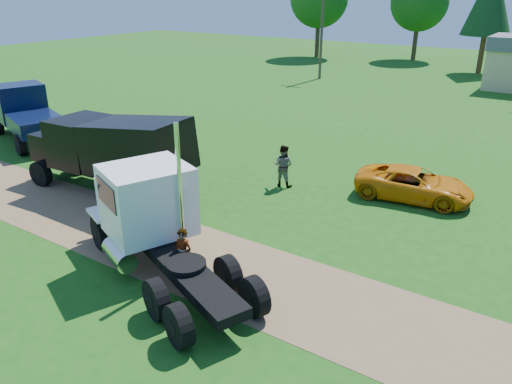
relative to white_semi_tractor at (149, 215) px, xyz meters
The scene contains 8 objects.
ground 2.87m from the white_semi_tractor, 25.27° to the left, with size 140.00×140.00×0.00m, color #1A5011.
dirt_track 2.86m from the white_semi_tractor, 25.27° to the left, with size 120.00×4.20×0.01m, color brown.
white_semi_tractor is the anchor object (origin of this frame).
black_dump_truck 6.89m from the white_semi_tractor, 148.76° to the left, with size 8.80×3.18×3.77m.
navy_truck 18.07m from the white_semi_tractor, 159.23° to the left, with size 7.77×4.80×3.31m.
orange_pickup 11.95m from the white_semi_tractor, 61.07° to the left, with size 2.33×5.06×1.41m, color orange.
spectator_a 1.90m from the white_semi_tractor, ahead, with size 0.65×0.43×1.79m, color #999999.
spectator_b 8.57m from the white_semi_tractor, 89.18° to the left, with size 0.97×0.76×2.01m, color #999999.
Camera 1 is at (9.30, -11.53, 8.86)m, focal length 35.00 mm.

